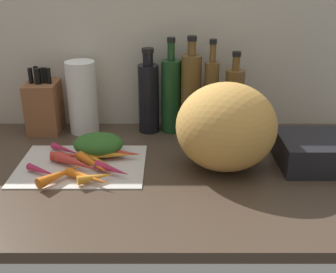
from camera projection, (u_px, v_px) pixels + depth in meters
The scene contains 25 objects.
ground_plane at pixel (115, 172), 127.77cm from camera, with size 170.00×80.00×3.00cm, color #47382B.
wall_back at pixel (123, 45), 150.71cm from camera, with size 170.00×3.00×60.00cm, color beige.
cutting_board at pixel (81, 165), 128.16cm from camera, with size 39.02×28.83×0.80cm, color beige.
carrot_0 at pixel (96, 160), 127.80cm from camera, with size 2.44×2.44×11.28cm, color orange.
carrot_1 at pixel (66, 150), 134.79cm from camera, with size 2.12×2.12×12.51cm, color #B2264C.
carrot_2 at pixel (61, 174), 118.53cm from camera, with size 3.20×3.20×15.00cm, color orange.
carrot_3 at pixel (96, 177), 117.34cm from camera, with size 2.73×2.73×10.79cm, color orange.
carrot_4 at pixel (113, 170), 121.36cm from camera, with size 2.87×2.87×11.81cm, color #B2264C.
carrot_5 at pixel (88, 178), 117.19cm from camera, with size 2.64×2.64×15.45cm, color orange.
carrot_6 at pixel (43, 171), 121.29cm from camera, with size 2.09×2.09×11.92cm, color #B2264C.
carrot_7 at pixel (76, 163), 124.90cm from camera, with size 3.32×3.32×16.50cm, color red.
carrot_8 at pixel (69, 156), 129.83cm from camera, with size 2.96×2.96×11.36cm, color red.
carrot_9 at pixel (124, 153), 131.39cm from camera, with size 2.97×2.97×11.09cm, color red.
carrot_10 at pixel (93, 164), 124.69cm from camera, with size 3.06×3.06×15.41cm, color orange.
carrot_11 at pixel (107, 155), 130.00cm from camera, with size 3.36×3.36×16.18cm, color orange.
carrot_greens_pile at pixel (98, 144), 133.31cm from camera, with size 15.98×12.29×6.76cm, color #2D6023.
winter_squash at pixel (226, 127), 122.44cm from camera, with size 29.90×27.08×26.56cm, color gold.
knife_block at pixel (44, 106), 150.83cm from camera, with size 11.11×13.16×23.94cm.
paper_towel_roll at pixel (82, 98), 149.11cm from camera, with size 10.50×10.50×26.15cm, color white.
bottle_0 at pixel (149, 97), 149.35cm from camera, with size 7.46×7.46×30.75cm.
bottle_1 at pixel (171, 95), 149.36cm from camera, with size 7.04×7.04×34.31cm.
bottle_2 at pixel (191, 93), 147.65cm from camera, with size 7.27×7.27×35.08cm.
bottle_3 at pixel (211, 96), 146.79cm from camera, with size 5.03×5.03×34.24cm.
bottle_4 at pixel (233, 101), 146.98cm from camera, with size 6.78×6.78×30.16cm.
dish_rack at pixel (325, 152), 127.24cm from camera, with size 28.18×20.38×9.10cm, color black.
Camera 1 is at (16.22, -113.05, 59.04)cm, focal length 44.38 mm.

